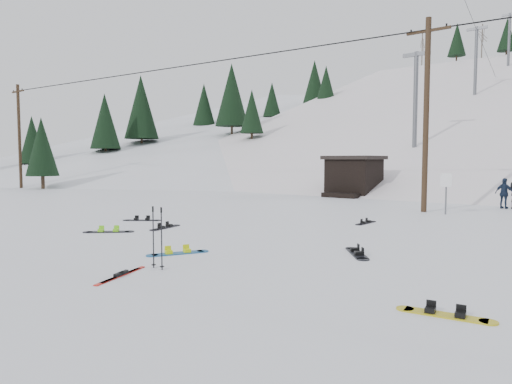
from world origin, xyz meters
The scene contains 20 objects.
ground centered at (0.00, 0.00, 0.00)m, with size 200.00×200.00×0.00m, color white.
ridge_left centered at (-36.00, 48.00, -11.00)m, with size 34.00×85.00×38.00m, color white.
treeline_left centered at (-34.00, 40.00, 0.00)m, with size 20.00×64.00×10.00m, color black, non-canonical shape.
utility_pole centered at (2.00, 14.00, 4.68)m, with size 2.00×0.26×9.00m.
utility_pole_left centered at (-32.00, 11.00, 4.68)m, with size 2.00×0.26×9.00m.
trail_sign centered at (3.10, 13.58, 1.27)m, with size 0.50×0.09×1.85m.
lift_hut centered at (-5.00, 20.94, 1.36)m, with size 3.40×4.10×2.75m.
lift_tower_near centered at (-4.00, 30.00, 7.86)m, with size 2.20×0.36×8.00m.
lift_tower_mid centered at (-4.00, 50.00, 14.36)m, with size 2.20×0.36×8.00m.
lift_tower_far centered at (-4.00, 70.00, 20.86)m, with size 2.20×0.36×8.00m.
hero_snowboard centered at (0.09, 0.22, 0.03)m, with size 0.94×1.51×0.12m.
hero_skis centered at (0.86, -2.08, 0.03)m, with size 0.64×1.61×0.09m.
ski_poles centered at (0.96, -1.17, 0.72)m, with size 0.39×0.10×1.41m.
board_scatter_a centered at (-5.98, 3.80, 0.03)m, with size 1.32×1.05×0.11m.
board_scatter_b centered at (-3.68, 3.04, 0.03)m, with size 0.57×1.58×0.11m.
board_scatter_c centered at (-4.44, 1.20, 0.03)m, with size 1.34×1.26×0.12m.
board_scatter_d centered at (3.80, 3.07, 0.03)m, with size 1.17×1.41×0.12m.
board_scatter_e centered at (6.98, -0.44, 0.03)m, with size 1.50×0.44×0.11m.
board_scatter_f centered at (1.51, 8.64, 0.03)m, with size 0.31×1.45×0.10m.
skier_navy centered at (4.72, 17.97, 0.77)m, with size 0.91×0.38×1.55m, color #152136.
Camera 1 is at (8.96, -7.79, 2.44)m, focal length 32.00 mm.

